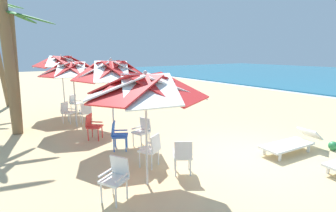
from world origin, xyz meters
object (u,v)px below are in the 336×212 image
object	(u,v)px
plastic_chair_3	(118,134)
plastic_chair_4	(93,125)
plastic_chair_5	(143,130)
beach_umbrella_3	(61,62)
beach_umbrella_2	(73,69)
plastic_chair_2	(151,148)
plastic_chair_1	(183,155)
beach_umbrella_1	(111,71)
beach_ball	(333,146)
plastic_chair_7	(86,112)
beach_umbrella_0	(146,87)
sun_lounger_1	(292,143)
plastic_chair_8	(75,102)
palm_tree_0	(6,44)
palm_tree_1	(12,56)
plastic_chair_6	(67,111)
plastic_chair_0	(116,176)

from	to	relation	value
plastic_chair_3	plastic_chair_4	world-z (taller)	same
plastic_chair_5	beach_umbrella_3	size ratio (longest dim) A/B	0.31
plastic_chair_4	beach_umbrella_2	xyz separation A→B (m)	(-1.86, -0.01, 1.76)
plastic_chair_2	beach_umbrella_3	distance (m)	7.66
plastic_chair_1	beach_umbrella_1	size ratio (longest dim) A/B	0.32
plastic_chair_2	beach_ball	xyz separation A→B (m)	(2.18, 5.06, -0.36)
beach_umbrella_1	beach_umbrella_3	xyz separation A→B (m)	(-5.28, -0.21, 0.11)
plastic_chair_2	plastic_chair_7	distance (m)	5.05
beach_umbrella_0	sun_lounger_1	xyz separation A→B (m)	(0.83, 4.43, -1.91)
plastic_chair_4	plastic_chair_8	size ratio (longest dim) A/B	1.00
plastic_chair_3	plastic_chair_8	world-z (taller)	same
beach_umbrella_0	plastic_chair_7	size ratio (longest dim) A/B	3.01
plastic_chair_7	palm_tree_0	size ratio (longest dim) A/B	0.16
beach_umbrella_3	palm_tree_0	distance (m)	3.28
beach_umbrella_1	plastic_chair_8	size ratio (longest dim) A/B	3.15
beach_umbrella_3	palm_tree_1	bearing A→B (deg)	-49.56
plastic_chair_2	palm_tree_1	bearing A→B (deg)	-157.24
beach_umbrella_1	palm_tree_1	size ratio (longest dim) A/B	0.63
plastic_chair_3	sun_lounger_1	bearing A→B (deg)	52.73
plastic_chair_2	plastic_chair_8	bearing A→B (deg)	178.58
plastic_chair_1	plastic_chair_8	world-z (taller)	same
beach_umbrella_2	plastic_chair_6	world-z (taller)	beach_umbrella_2
plastic_chair_5	palm_tree_1	size ratio (longest dim) A/B	0.20
palm_tree_1	plastic_chair_7	bearing A→B (deg)	75.61
beach_umbrella_3	palm_tree_0	size ratio (longest dim) A/B	0.52
plastic_chair_2	plastic_chair_7	size ratio (longest dim) A/B	1.00
plastic_chair_3	plastic_chair_8	xyz separation A→B (m)	(-5.83, 0.39, 0.00)
beach_ball	plastic_chair_3	bearing A→B (deg)	-125.53
plastic_chair_3	palm_tree_0	size ratio (longest dim) A/B	0.16
plastic_chair_2	plastic_chair_3	world-z (taller)	same
plastic_chair_8	palm_tree_1	world-z (taller)	palm_tree_1
beach_umbrella_3	beach_ball	world-z (taller)	beach_umbrella_3
plastic_chair_7	palm_tree_1	xyz separation A→B (m)	(-0.59, -2.32, 2.26)
plastic_chair_0	beach_umbrella_2	size ratio (longest dim) A/B	0.33
plastic_chair_2	plastic_chair_3	size ratio (longest dim) A/B	1.00
beach_umbrella_3	plastic_chair_8	xyz separation A→B (m)	(-0.00, 0.48, -1.95)
beach_umbrella_2	beach_umbrella_3	distance (m)	2.61
beach_umbrella_1	plastic_chair_5	size ratio (longest dim) A/B	3.15
plastic_chair_6	plastic_chair_1	bearing A→B (deg)	9.19
beach_umbrella_0	plastic_chair_8	bearing A→B (deg)	174.85
beach_umbrella_0	beach_umbrella_2	xyz separation A→B (m)	(-5.52, 0.05, 0.07)
plastic_chair_3	beach_umbrella_3	xyz separation A→B (m)	(-5.83, -0.09, 1.95)
palm_tree_0	beach_umbrella_2	bearing A→B (deg)	81.39
beach_umbrella_0	palm_tree_0	xyz separation A→B (m)	(-5.82, -1.98, 0.97)
plastic_chair_3	plastic_chair_2	bearing A→B (deg)	7.37
plastic_chair_2	plastic_chair_4	bearing A→B (deg)	-170.64
plastic_chair_1	plastic_chair_2	xyz separation A→B (m)	(-0.79, -0.40, 0.00)
plastic_chair_0	plastic_chair_1	xyz separation A→B (m)	(-0.07, 1.74, 0.00)
plastic_chair_1	plastic_chair_4	world-z (taller)	same
beach_umbrella_2	plastic_chair_8	distance (m)	3.21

